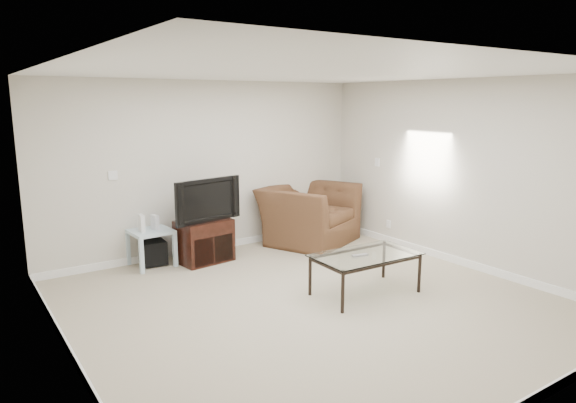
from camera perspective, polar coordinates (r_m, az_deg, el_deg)
floor at (r=5.83m, az=2.64°, el=-11.17°), size 5.00×5.00×0.00m
ceiling at (r=5.40m, az=2.88°, el=14.20°), size 5.00×5.00×0.00m
wall_back at (r=7.60m, az=-8.69°, el=3.75°), size 5.00×0.02×2.50m
wall_left at (r=4.47m, az=-23.80°, el=-2.24°), size 0.02×5.00×2.50m
wall_right at (r=7.25m, az=18.77°, el=2.92°), size 0.02×5.00×2.50m
plate_back at (r=7.10m, az=-18.88°, el=2.76°), size 0.12×0.02×0.12m
plate_right_switch at (r=8.29m, az=9.87°, el=4.32°), size 0.02×0.09×0.13m
plate_right_outlet at (r=8.24m, az=11.10°, el=-2.48°), size 0.02×0.08×0.12m
tv_stand at (r=7.25m, az=-9.30°, el=-4.33°), size 0.77×0.58×0.59m
dvd_player at (r=7.16m, az=-9.18°, el=-2.88°), size 0.44×0.33×0.06m
television at (r=7.09m, az=-9.32°, el=0.24°), size 0.98×0.36×0.59m
side_table at (r=7.22m, az=-14.95°, el=-4.99°), size 0.56×0.56×0.50m
subwoofer at (r=7.27m, az=-14.76°, el=-5.47°), size 0.34×0.34×0.32m
game_console at (r=7.07m, az=-15.97°, el=-2.33°), size 0.06×0.17×0.23m
game_case at (r=7.14m, az=-14.56°, el=-2.25°), size 0.07×0.15×0.20m
recliner at (r=8.08m, az=2.36°, el=-0.33°), size 1.63×1.38×1.21m
coffee_table at (r=6.06m, az=8.57°, el=-7.97°), size 1.24×0.73×0.48m
remote at (r=5.89m, az=8.01°, el=-5.95°), size 0.20×0.09×0.02m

